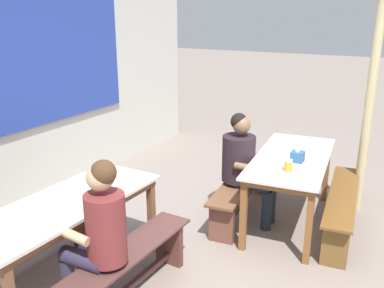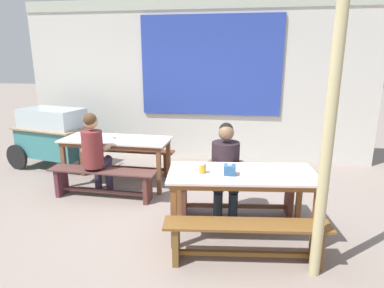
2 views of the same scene
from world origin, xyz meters
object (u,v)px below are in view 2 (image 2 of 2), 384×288
Objects in this scene: person_left_back_turned at (95,150)px; tissue_box at (230,170)px; wooden_support_post at (327,151)px; soup_bowl at (112,137)px; bench_far_back at (130,158)px; food_cart at (53,134)px; person_right_near_table at (225,166)px; bench_far_front at (103,180)px; bench_near_front at (246,237)px; condiment_jar at (203,168)px; dining_table_near at (242,179)px; dining_table_far at (116,143)px; bench_near_back at (236,193)px.

person_left_back_turned is 2.17m from tissue_box.
soup_bowl is at bearing 145.79° from wooden_support_post.
soup_bowl is (-0.08, -0.56, 0.51)m from bench_far_back.
person_right_near_table is at bearing -24.72° from food_cart.
bench_far_front is 0.97× the size of bench_near_front.
condiment_jar is (1.51, -1.89, 0.53)m from bench_far_back.
person_right_near_table reaches higher than bench_far_front.
dining_table_near is at bearing -29.40° from food_cart.
person_left_back_turned is 1.93m from person_right_near_table.
dining_table_near reaches higher than bench_far_back.
tissue_box reaches higher than soup_bowl.
food_cart is at bearing 155.68° from dining_table_far.
dining_table_far is 1.08× the size of bench_far_back.
wooden_support_post is at bearing -56.17° from bench_near_back.
person_left_back_turned reaches higher than food_cart.
soup_bowl is at bearing 139.47° from bench_near_front.
person_right_near_table reaches higher than bench_far_back.
bench_far_front is 0.92× the size of food_cart.
condiment_jar is 2.08m from soup_bowl.
bench_near_back is 12.40× the size of tissue_box.
bench_far_back is 2.48m from condiment_jar.
dining_table_near is at bearing -65.21° from person_right_near_table.
bench_near_front is at bearing -49.43° from bench_far_back.
bench_far_back and bench_near_front have the same top height.
dining_table_near is 1.40× the size of person_right_near_table.
bench_far_front is (-1.98, 0.73, -0.41)m from dining_table_near.
bench_far_front is 2.09m from tissue_box.
person_left_back_turned is at bearing 155.53° from tissue_box.
condiment_jar is (1.67, -0.89, 0.12)m from person_left_back_turned.
person_left_back_turned reaches higher than tissue_box.
dining_table_near is at bearing 96.49° from bench_near_front.
dining_table_near is at bearing 11.16° from condiment_jar.
bench_far_front is at bearing 153.45° from wooden_support_post.
soup_bowl is (-2.03, 1.25, 0.10)m from dining_table_near.
soup_bowl is at bearing 140.08° from condiment_jar.
person_left_back_turned is (-0.14, -0.46, 0.02)m from dining_table_far.
dining_table_far is 1.05× the size of bench_near_back.
dining_table_near is 0.98× the size of food_cart.
condiment_jar is (-0.30, 0.00, 0.00)m from tissue_box.
dining_table_far is 0.13m from soup_bowl.
bench_near_back is 0.42m from person_right_near_table.
condiment_jar reaches higher than dining_table_far.
wooden_support_post is at bearing -31.71° from tissue_box.
tissue_box reaches higher than condiment_jar.
dining_table_far is 1.36× the size of person_left_back_turned.
wooden_support_post is at bearing -34.21° from soup_bowl.
wooden_support_post is (2.68, -1.34, 0.93)m from bench_far_front.
dining_table_far and dining_table_near have the same top height.
tissue_box is (1.84, -0.82, 0.54)m from bench_far_front.
dining_table_near is 0.46m from condiment_jar.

